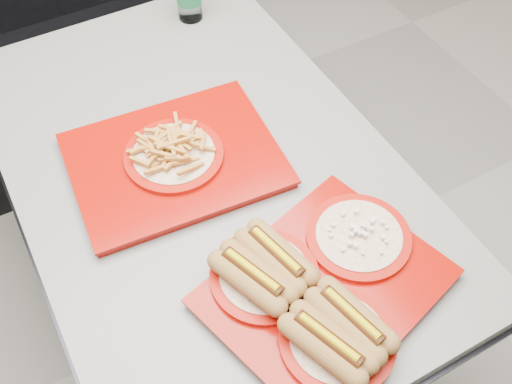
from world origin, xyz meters
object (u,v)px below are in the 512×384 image
booth_bench (89,37)px  tray_near (318,287)px  diner_table (207,203)px  tray_far (174,157)px

booth_bench → tray_near: 1.60m
booth_bench → tray_near: bearing=-88.1°
diner_table → booth_bench: (0.00, 1.09, -0.18)m
booth_bench → tray_far: booth_bench is taller
tray_near → tray_far: size_ratio=1.05×
booth_bench → tray_far: 1.13m
booth_bench → tray_near: size_ratio=2.40×
diner_table → tray_far: bearing=155.5°
diner_table → tray_near: tray_near is taller
diner_table → tray_near: 0.50m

